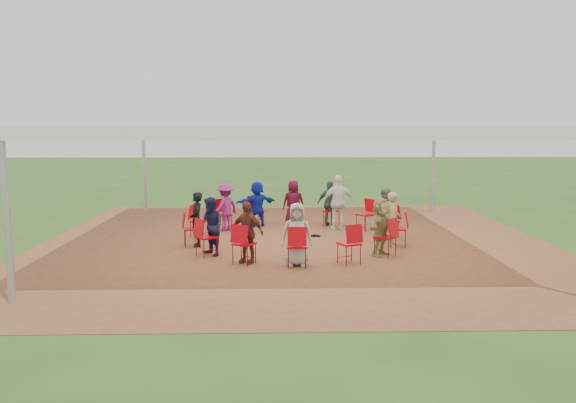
{
  "coord_description": "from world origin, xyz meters",
  "views": [
    {
      "loc": [
        -0.54,
        -14.35,
        3.0
      ],
      "look_at": [
        -0.17,
        0.3,
        1.02
      ],
      "focal_mm": 35.0,
      "sensor_mm": 36.0,
      "label": 1
    }
  ],
  "objects_px": {
    "person_seated_5": "(225,207)",
    "chair_13": "(385,237)",
    "chair_7": "(199,221)",
    "cable_coil": "(316,236)",
    "chair_9": "(207,237)",
    "chair_1": "(390,221)",
    "chair_0": "(398,229)",
    "person_seated_4": "(257,204)",
    "person_seated_2": "(330,204)",
    "person_seated_7": "(211,227)",
    "person_seated_3": "(293,203)",
    "chair_4": "(293,210)",
    "chair_6": "(222,215)",
    "chair_11": "(297,246)",
    "person_seated_10": "(381,226)",
    "chair_2": "(365,215)",
    "chair_3": "(331,211)",
    "person_seated_1": "(386,212)",
    "person_seated_0": "(394,219)",
    "chair_8": "(192,229)",
    "standing_person": "(338,202)",
    "person_seated_9": "(297,234)",
    "chair_12": "(349,244)",
    "chair_5": "(256,211)",
    "laptop": "(387,221)",
    "chair_10": "(244,244)",
    "person_seated_6": "(197,219)"
  },
  "relations": [
    {
      "from": "chair_1",
      "to": "chair_11",
      "type": "xyz_separation_m",
      "value": [
        -2.64,
        -3.17,
        0.0
      ]
    },
    {
      "from": "chair_2",
      "to": "person_seated_3",
      "type": "distance_m",
      "value": 2.25
    },
    {
      "from": "chair_0",
      "to": "person_seated_4",
      "type": "relative_size",
      "value": 0.66
    },
    {
      "from": "chair_6",
      "to": "person_seated_3",
      "type": "bearing_deg",
      "value": 151.52
    },
    {
      "from": "person_seated_0",
      "to": "person_seated_5",
      "type": "height_order",
      "value": "same"
    },
    {
      "from": "chair_8",
      "to": "chair_9",
      "type": "xyz_separation_m",
      "value": [
        0.49,
        -1.07,
        0.0
      ]
    },
    {
      "from": "chair_8",
      "to": "chair_10",
      "type": "bearing_deg",
      "value": 25.71
    },
    {
      "from": "chair_0",
      "to": "person_seated_4",
      "type": "xyz_separation_m",
      "value": [
        -3.61,
        2.93,
        0.24
      ]
    },
    {
      "from": "chair_9",
      "to": "chair_1",
      "type": "bearing_deg",
      "value": 77.14
    },
    {
      "from": "laptop",
      "to": "person_seated_4",
      "type": "bearing_deg",
      "value": 63.34
    },
    {
      "from": "person_seated_4",
      "to": "person_seated_10",
      "type": "distance_m",
      "value": 4.92
    },
    {
      "from": "person_seated_5",
      "to": "person_seated_9",
      "type": "bearing_deg",
      "value": 64.29
    },
    {
      "from": "chair_8",
      "to": "standing_person",
      "type": "height_order",
      "value": "standing_person"
    },
    {
      "from": "chair_6",
      "to": "chair_9",
      "type": "height_order",
      "value": "same"
    },
    {
      "from": "chair_9",
      "to": "person_seated_7",
      "type": "distance_m",
      "value": 0.27
    },
    {
      "from": "chair_7",
      "to": "chair_3",
      "type": "bearing_deg",
      "value": 128.57
    },
    {
      "from": "person_seated_7",
      "to": "cable_coil",
      "type": "distance_m",
      "value": 3.48
    },
    {
      "from": "chair_11",
      "to": "person_seated_7",
      "type": "relative_size",
      "value": 0.66
    },
    {
      "from": "person_seated_6",
      "to": "person_seated_9",
      "type": "bearing_deg",
      "value": 38.57
    },
    {
      "from": "chair_4",
      "to": "cable_coil",
      "type": "xyz_separation_m",
      "value": [
        0.54,
        -1.96,
        -0.43
      ]
    },
    {
      "from": "chair_4",
      "to": "cable_coil",
      "type": "relative_size",
      "value": 2.92
    },
    {
      "from": "chair_0",
      "to": "chair_10",
      "type": "xyz_separation_m",
      "value": [
        -3.76,
        -1.71,
        0.0
      ]
    },
    {
      "from": "person_seated_0",
      "to": "chair_5",
      "type": "bearing_deg",
      "value": 63.64
    },
    {
      "from": "person_seated_1",
      "to": "person_seated_2",
      "type": "xyz_separation_m",
      "value": [
        -1.33,
        1.74,
        0.0
      ]
    },
    {
      "from": "chair_0",
      "to": "chair_7",
      "type": "relative_size",
      "value": 1.0
    },
    {
      "from": "chair_11",
      "to": "chair_12",
      "type": "xyz_separation_m",
      "value": [
        1.15,
        0.24,
        0.0
      ]
    },
    {
      "from": "chair_4",
      "to": "chair_6",
      "type": "xyz_separation_m",
      "value": [
        -2.08,
        -0.95,
        0.0
      ]
    },
    {
      "from": "chair_2",
      "to": "chair_5",
      "type": "xyz_separation_m",
      "value": [
        -3.19,
        0.8,
        0.0
      ]
    },
    {
      "from": "chair_2",
      "to": "chair_6",
      "type": "height_order",
      "value": "same"
    },
    {
      "from": "chair_7",
      "to": "person_seated_7",
      "type": "relative_size",
      "value": 0.66
    },
    {
      "from": "chair_2",
      "to": "chair_11",
      "type": "height_order",
      "value": "same"
    },
    {
      "from": "chair_8",
      "to": "chair_4",
      "type": "bearing_deg",
      "value": 128.57
    },
    {
      "from": "chair_7",
      "to": "cable_coil",
      "type": "relative_size",
      "value": 2.92
    },
    {
      "from": "person_seated_2",
      "to": "person_seated_5",
      "type": "height_order",
      "value": "same"
    },
    {
      "from": "person_seated_3",
      "to": "person_seated_4",
      "type": "distance_m",
      "value": 1.12
    },
    {
      "from": "chair_0",
      "to": "chair_7",
      "type": "xyz_separation_m",
      "value": [
        -5.12,
        1.28,
        0.0
      ]
    },
    {
      "from": "person_seated_1",
      "to": "person_seated_0",
      "type": "bearing_deg",
      "value": 167.14
    },
    {
      "from": "chair_9",
      "to": "person_seated_2",
      "type": "height_order",
      "value": "person_seated_2"
    },
    {
      "from": "chair_10",
      "to": "person_seated_4",
      "type": "relative_size",
      "value": 0.66
    },
    {
      "from": "chair_0",
      "to": "person_seated_7",
      "type": "relative_size",
      "value": 0.66
    },
    {
      "from": "chair_12",
      "to": "person_seated_5",
      "type": "xyz_separation_m",
      "value": [
        -3.03,
        4.01,
        0.24
      ]
    },
    {
      "from": "chair_9",
      "to": "person_seated_10",
      "type": "bearing_deg",
      "value": 52.49
    },
    {
      "from": "person_seated_5",
      "to": "chair_13",
      "type": "bearing_deg",
      "value": 90.0
    },
    {
      "from": "chair_1",
      "to": "person_seated_0",
      "type": "xyz_separation_m",
      "value": [
        -0.14,
        -1.15,
        0.24
      ]
    },
    {
      "from": "chair_6",
      "to": "chair_10",
      "type": "bearing_deg",
      "value": 51.43
    },
    {
      "from": "person_seated_0",
      "to": "person_seated_7",
      "type": "distance_m",
      "value": 4.54
    },
    {
      "from": "person_seated_3",
      "to": "person_seated_7",
      "type": "relative_size",
      "value": 1.0
    },
    {
      "from": "person_seated_5",
      "to": "person_seated_9",
      "type": "distance_m",
      "value": 4.54
    },
    {
      "from": "chair_1",
      "to": "laptop",
      "type": "distance_m",
      "value": 1.16
    },
    {
      "from": "chair_6",
      "to": "person_seated_10",
      "type": "xyz_separation_m",
      "value": [
        3.97,
        -3.3,
        0.24
      ]
    }
  ]
}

